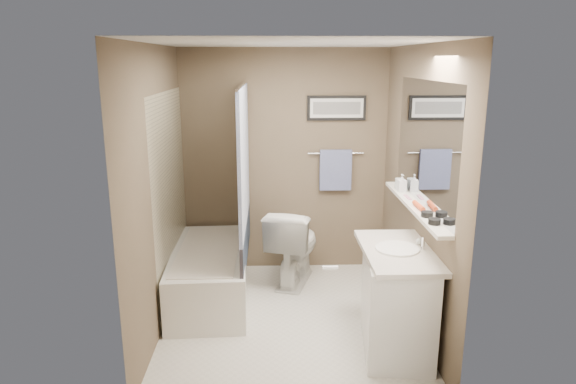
{
  "coord_description": "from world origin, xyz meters",
  "views": [
    {
      "loc": [
        -0.15,
        -4.19,
        2.27
      ],
      "look_at": [
        0.0,
        0.15,
        1.15
      ],
      "focal_mm": 32.0,
      "sensor_mm": 36.0,
      "label": 1
    }
  ],
  "objects_px": {
    "bathtub": "(210,274)",
    "glass_jar": "(399,184)",
    "hair_brush_front": "(419,206)",
    "vanity": "(397,301)",
    "candle_bowl_near": "(434,222)",
    "candle_bowl_far": "(427,214)",
    "toilet": "(294,245)",
    "soap_bottle": "(402,183)"
  },
  "relations": [
    {
      "from": "candle_bowl_far",
      "to": "candle_bowl_near",
      "type": "bearing_deg",
      "value": -90.0
    },
    {
      "from": "toilet",
      "to": "candle_bowl_near",
      "type": "bearing_deg",
      "value": 139.32
    },
    {
      "from": "bathtub",
      "to": "soap_bottle",
      "type": "height_order",
      "value": "soap_bottle"
    },
    {
      "from": "bathtub",
      "to": "glass_jar",
      "type": "xyz_separation_m",
      "value": [
        1.79,
        -0.09,
        0.92
      ]
    },
    {
      "from": "toilet",
      "to": "vanity",
      "type": "bearing_deg",
      "value": 137.69
    },
    {
      "from": "candle_bowl_far",
      "to": "vanity",
      "type": "bearing_deg",
      "value": 169.74
    },
    {
      "from": "bathtub",
      "to": "vanity",
      "type": "height_order",
      "value": "vanity"
    },
    {
      "from": "hair_brush_front",
      "to": "bathtub",
      "type": "bearing_deg",
      "value": 157.68
    },
    {
      "from": "hair_brush_front",
      "to": "soap_bottle",
      "type": "height_order",
      "value": "soap_bottle"
    },
    {
      "from": "candle_bowl_near",
      "to": "candle_bowl_far",
      "type": "distance_m",
      "value": 0.18
    },
    {
      "from": "glass_jar",
      "to": "bathtub",
      "type": "bearing_deg",
      "value": 177.03
    },
    {
      "from": "glass_jar",
      "to": "vanity",
      "type": "bearing_deg",
      "value": -102.55
    },
    {
      "from": "glass_jar",
      "to": "soap_bottle",
      "type": "distance_m",
      "value": 0.09
    },
    {
      "from": "candle_bowl_near",
      "to": "glass_jar",
      "type": "xyz_separation_m",
      "value": [
        0.0,
        1.04,
        0.03
      ]
    },
    {
      "from": "vanity",
      "to": "candle_bowl_near",
      "type": "relative_size",
      "value": 10.0
    },
    {
      "from": "toilet",
      "to": "soap_bottle",
      "type": "height_order",
      "value": "soap_bottle"
    },
    {
      "from": "hair_brush_front",
      "to": "soap_bottle",
      "type": "distance_m",
      "value": 0.55
    },
    {
      "from": "bathtub",
      "to": "hair_brush_front",
      "type": "bearing_deg",
      "value": -24.8
    },
    {
      "from": "bathtub",
      "to": "toilet",
      "type": "relative_size",
      "value": 1.84
    },
    {
      "from": "vanity",
      "to": "candle_bowl_near",
      "type": "bearing_deg",
      "value": -42.57
    },
    {
      "from": "glass_jar",
      "to": "hair_brush_front",
      "type": "bearing_deg",
      "value": -90.0
    },
    {
      "from": "candle_bowl_far",
      "to": "glass_jar",
      "type": "distance_m",
      "value": 0.87
    },
    {
      "from": "bathtub",
      "to": "toilet",
      "type": "height_order",
      "value": "toilet"
    },
    {
      "from": "bathtub",
      "to": "toilet",
      "type": "bearing_deg",
      "value": 21.83
    },
    {
      "from": "toilet",
      "to": "soap_bottle",
      "type": "distance_m",
      "value": 1.35
    },
    {
      "from": "vanity",
      "to": "candle_bowl_far",
      "type": "relative_size",
      "value": 10.0
    },
    {
      "from": "candle_bowl_near",
      "to": "candle_bowl_far",
      "type": "relative_size",
      "value": 1.0
    },
    {
      "from": "vanity",
      "to": "glass_jar",
      "type": "height_order",
      "value": "glass_jar"
    },
    {
      "from": "glass_jar",
      "to": "soap_bottle",
      "type": "bearing_deg",
      "value": -90.0
    },
    {
      "from": "hair_brush_front",
      "to": "glass_jar",
      "type": "xyz_separation_m",
      "value": [
        0.0,
        0.64,
        0.03
      ]
    },
    {
      "from": "bathtub",
      "to": "vanity",
      "type": "relative_size",
      "value": 1.67
    },
    {
      "from": "toilet",
      "to": "candle_bowl_far",
      "type": "xyz_separation_m",
      "value": [
        0.95,
        -1.33,
        0.73
      ]
    },
    {
      "from": "candle_bowl_near",
      "to": "glass_jar",
      "type": "height_order",
      "value": "glass_jar"
    },
    {
      "from": "toilet",
      "to": "bathtub",
      "type": "bearing_deg",
      "value": 41.49
    },
    {
      "from": "toilet",
      "to": "candle_bowl_near",
      "type": "relative_size",
      "value": 9.04
    },
    {
      "from": "hair_brush_front",
      "to": "candle_bowl_far",
      "type": "bearing_deg",
      "value": -90.0
    },
    {
      "from": "candle_bowl_far",
      "to": "hair_brush_front",
      "type": "height_order",
      "value": "hair_brush_front"
    },
    {
      "from": "candle_bowl_far",
      "to": "toilet",
      "type": "bearing_deg",
      "value": 125.49
    },
    {
      "from": "vanity",
      "to": "soap_bottle",
      "type": "xyz_separation_m",
      "value": [
        0.19,
        0.74,
        0.79
      ]
    },
    {
      "from": "vanity",
      "to": "glass_jar",
      "type": "distance_m",
      "value": 1.14
    },
    {
      "from": "vanity",
      "to": "hair_brush_front",
      "type": "height_order",
      "value": "hair_brush_front"
    },
    {
      "from": "toilet",
      "to": "soap_bottle",
      "type": "xyz_separation_m",
      "value": [
        0.95,
        -0.56,
        0.79
      ]
    }
  ]
}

